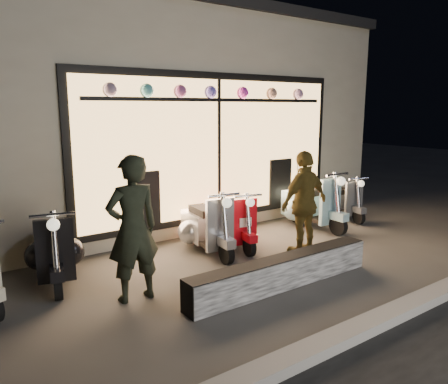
# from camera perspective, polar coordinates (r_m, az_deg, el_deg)

# --- Properties ---
(ground) EXTENTS (40.00, 40.00, 0.00)m
(ground) POSITION_cam_1_polar(r_m,az_deg,el_deg) (6.26, 3.47, -10.31)
(ground) COLOR #383533
(ground) RESTS_ON ground
(kerb) EXTENTS (40.00, 0.25, 0.12)m
(kerb) POSITION_cam_1_polar(r_m,az_deg,el_deg) (4.98, 18.69, -16.00)
(kerb) COLOR slate
(kerb) RESTS_ON ground
(shop_building) EXTENTS (10.20, 6.23, 4.20)m
(shop_building) POSITION_cam_1_polar(r_m,az_deg,el_deg) (10.19, -14.52, 9.71)
(shop_building) COLOR beige
(shop_building) RESTS_ON ground
(graffiti_barrier) EXTENTS (2.84, 0.28, 0.40)m
(graffiti_barrier) POSITION_cam_1_polar(r_m,az_deg,el_deg) (5.73, 7.60, -10.32)
(graffiti_barrier) COLOR black
(graffiti_barrier) RESTS_ON ground
(scooter_silver) EXTENTS (0.55, 1.41, 1.00)m
(scooter_silver) POSITION_cam_1_polar(r_m,az_deg,el_deg) (7.02, -2.55, -4.46)
(scooter_silver) COLOR black
(scooter_silver) RESTS_ON ground
(scooter_red) EXTENTS (0.59, 1.30, 0.92)m
(scooter_red) POSITION_cam_1_polar(r_m,az_deg,el_deg) (7.33, 0.98, -4.02)
(scooter_red) COLOR black
(scooter_red) RESTS_ON ground
(scooter_black) EXTENTS (0.66, 1.42, 1.01)m
(scooter_black) POSITION_cam_1_polar(r_m,az_deg,el_deg) (6.31, -21.24, -6.99)
(scooter_black) COLOR black
(scooter_black) RESTS_ON ground
(scooter_blue) EXTENTS (0.49, 1.49, 1.07)m
(scooter_blue) POSITION_cam_1_polar(r_m,az_deg,el_deg) (8.59, 10.89, -1.57)
(scooter_blue) COLOR black
(scooter_blue) RESTS_ON ground
(scooter_grey) EXTENTS (0.58, 1.24, 0.88)m
(scooter_grey) POSITION_cam_1_polar(r_m,az_deg,el_deg) (9.46, 14.80, -1.07)
(scooter_grey) COLOR black
(scooter_grey) RESTS_ON ground
(man) EXTENTS (0.65, 0.43, 1.75)m
(man) POSITION_cam_1_polar(r_m,az_deg,el_deg) (5.23, -11.84, -4.74)
(man) COLOR black
(man) RESTS_ON ground
(woman) EXTENTS (0.98, 0.46, 1.63)m
(woman) POSITION_cam_1_polar(r_m,az_deg,el_deg) (6.88, 10.46, -1.43)
(woman) COLOR brown
(woman) RESTS_ON ground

